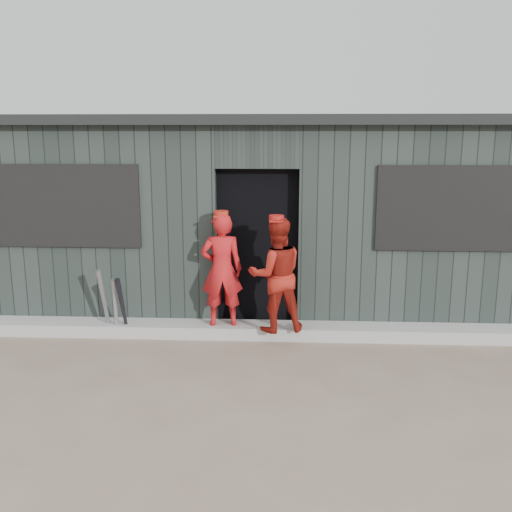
# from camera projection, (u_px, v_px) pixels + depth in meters

# --- Properties ---
(ground) EXTENTS (80.00, 80.00, 0.00)m
(ground) POSITION_uv_depth(u_px,v_px,m) (246.00, 407.00, 5.13)
(ground) COLOR #705C4D
(ground) RESTS_ON ground
(curb) EXTENTS (8.00, 0.36, 0.15)m
(curb) POSITION_uv_depth(u_px,v_px,m) (256.00, 330.00, 6.89)
(curb) COLOR #989893
(curb) RESTS_ON ground
(bat_left) EXTENTS (0.11, 0.18, 0.73)m
(bat_left) POSITION_uv_depth(u_px,v_px,m) (115.00, 308.00, 6.79)
(bat_left) COLOR #92929A
(bat_left) RESTS_ON ground
(bat_mid) EXTENTS (0.12, 0.27, 0.86)m
(bat_mid) POSITION_uv_depth(u_px,v_px,m) (104.00, 303.00, 6.80)
(bat_mid) COLOR gray
(bat_mid) RESTS_ON ground
(bat_right) EXTENTS (0.08, 0.36, 0.78)m
(bat_right) POSITION_uv_depth(u_px,v_px,m) (123.00, 307.00, 6.75)
(bat_right) COLOR black
(bat_right) RESTS_ON ground
(player_red_left) EXTENTS (0.53, 0.38, 1.35)m
(player_red_left) POSITION_uv_depth(u_px,v_px,m) (222.00, 270.00, 6.74)
(player_red_left) COLOR red
(player_red_left) RESTS_ON curb
(player_red_right) EXTENTS (0.75, 0.64, 1.33)m
(player_red_right) POSITION_uv_depth(u_px,v_px,m) (276.00, 275.00, 6.54)
(player_red_right) COLOR maroon
(player_red_right) RESTS_ON curb
(player_grey_back) EXTENTS (0.77, 0.63, 1.35)m
(player_grey_back) POSITION_uv_depth(u_px,v_px,m) (286.00, 271.00, 7.31)
(player_grey_back) COLOR #B9B9B9
(player_grey_back) RESTS_ON ground
(dugout) EXTENTS (8.30, 3.30, 2.62)m
(dugout) POSITION_uv_depth(u_px,v_px,m) (262.00, 212.00, 8.27)
(dugout) COLOR black
(dugout) RESTS_ON ground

